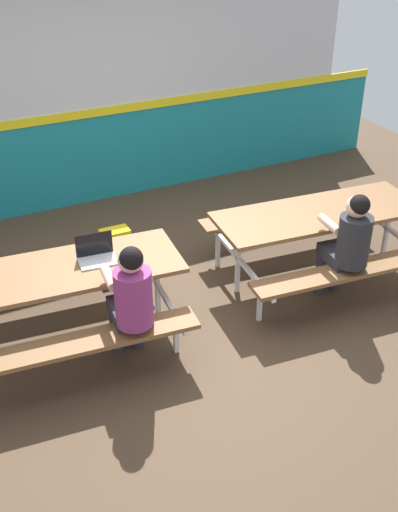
{
  "coord_description": "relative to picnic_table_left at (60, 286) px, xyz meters",
  "views": [
    {
      "loc": [
        -2.17,
        -4.34,
        3.53
      ],
      "look_at": [
        0.0,
        0.06,
        0.55
      ],
      "focal_mm": 43.62,
      "sensor_mm": 36.0,
      "label": 1
    }
  ],
  "objects": [
    {
      "name": "accent_backdrop",
      "position": [
        1.3,
        2.65,
        0.67
      ],
      "size": [
        8.0,
        0.14,
        2.6
      ],
      "color": "teal",
      "rests_on": "ground"
    },
    {
      "name": "student_nearer",
      "position": [
        0.43,
        -0.6,
        0.13
      ],
      "size": [
        0.39,
        0.53,
        1.21
      ],
      "color": "#2D2D38",
      "rests_on": "ground"
    },
    {
      "name": "laptop_silver",
      "position": [
        0.35,
        0.01,
        0.21
      ],
      "size": [
        0.34,
        0.25,
        0.22
      ],
      "color": "silver",
      "rests_on": "picnic_table_left"
    },
    {
      "name": "picnic_table_left",
      "position": [
        0.0,
        0.0,
        0.0
      ],
      "size": [
        2.14,
        1.73,
        0.74
      ],
      "color": "brown",
      "rests_on": "ground"
    },
    {
      "name": "student_further",
      "position": [
        2.52,
        -0.64,
        0.13
      ],
      "size": [
        0.39,
        0.53,
        1.21
      ],
      "color": "#2D2D38",
      "rests_on": "ground"
    },
    {
      "name": "backpack_dark",
      "position": [
        0.82,
        0.98,
        -0.36
      ],
      "size": [
        0.3,
        0.22,
        0.44
      ],
      "color": "yellow",
      "rests_on": "ground"
    },
    {
      "name": "ground_plane",
      "position": [
        1.3,
        -0.11,
        -0.59
      ],
      "size": [
        10.0,
        10.0,
        0.02
      ],
      "primitive_type": "cube",
      "color": "#4C3826"
    },
    {
      "name": "picnic_table_right",
      "position": [
        2.59,
        -0.08,
        0.0
      ],
      "size": [
        2.14,
        1.73,
        0.74
      ],
      "color": "brown",
      "rests_on": "ground"
    }
  ]
}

